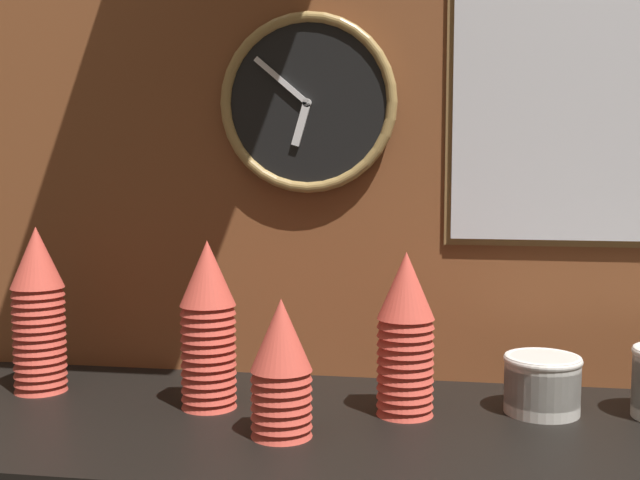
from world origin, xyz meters
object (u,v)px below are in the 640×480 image
(menu_board, at_px, (569,104))
(cup_stack_center_left, at_px, (208,325))
(cup_stack_far_left, at_px, (38,310))
(bowl_stack_right, at_px, (542,382))
(wall_clock, at_px, (308,103))
(cup_stack_center, at_px, (281,368))
(cup_stack_center_right, at_px, (406,334))

(menu_board, bearing_deg, cup_stack_center_left, -160.18)
(cup_stack_center_left, relative_size, cup_stack_far_left, 0.95)
(menu_board, bearing_deg, bowl_stack_right, -107.61)
(cup_stack_center_left, xyz_separation_m, cup_stack_far_left, (-0.32, 0.04, 0.01))
(wall_clock, bearing_deg, cup_stack_far_left, -160.49)
(bowl_stack_right, height_order, menu_board, menu_board)
(bowl_stack_right, bearing_deg, menu_board, 72.39)
(bowl_stack_right, bearing_deg, cup_stack_center, -156.18)
(cup_stack_center_right, xyz_separation_m, wall_clock, (-0.19, 0.19, 0.38))
(cup_stack_far_left, relative_size, bowl_stack_right, 2.34)
(cup_stack_far_left, bearing_deg, cup_stack_center_left, -7.65)
(cup_stack_center, relative_size, menu_board, 0.41)
(cup_stack_center_right, relative_size, wall_clock, 0.81)
(cup_stack_center, xyz_separation_m, menu_board, (0.44, 0.33, 0.40))
(cup_stack_center_right, xyz_separation_m, menu_board, (0.27, 0.20, 0.37))
(bowl_stack_right, relative_size, menu_board, 0.25)
(cup_stack_center, xyz_separation_m, wall_clock, (-0.02, 0.32, 0.40))
(wall_clock, distance_m, menu_board, 0.46)
(cup_stack_center_right, height_order, bowl_stack_right, cup_stack_center_right)
(cup_stack_center_left, distance_m, menu_board, 0.72)
(cup_stack_far_left, bearing_deg, cup_stack_center_right, -2.77)
(bowl_stack_right, distance_m, menu_board, 0.48)
(cup_stack_center_right, distance_m, bowl_stack_right, 0.24)
(cup_stack_far_left, xyz_separation_m, menu_board, (0.91, 0.17, 0.36))
(cup_stack_center_left, xyz_separation_m, cup_stack_center, (0.15, -0.12, -0.04))
(cup_stack_far_left, bearing_deg, wall_clock, 19.51)
(cup_stack_far_left, distance_m, wall_clock, 0.60)
(cup_stack_center_left, bearing_deg, cup_stack_far_left, 172.35)
(cup_stack_far_left, bearing_deg, bowl_stack_right, 0.87)
(cup_stack_center_left, bearing_deg, cup_stack_center_right, 2.15)
(bowl_stack_right, xyz_separation_m, menu_board, (0.05, 0.16, 0.45))
(bowl_stack_right, bearing_deg, cup_stack_center_left, -174.05)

